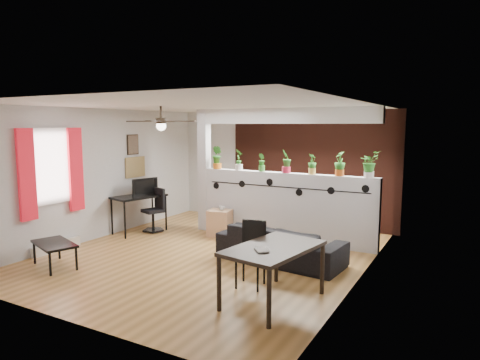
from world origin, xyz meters
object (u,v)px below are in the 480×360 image
object	(u,v)px
ceiling_fan	(161,123)
office_chair	(155,213)
potted_plant_0	(217,157)
folding_chair	(252,247)
potted_plant_3	(286,160)
dining_table	(273,252)
potted_plant_5	(340,163)
potted_plant_4	(312,163)
sofa	(280,245)
coffee_table	(54,245)
potted_plant_1	(239,159)
potted_plant_2	(262,162)
computer_desk	(139,199)
cube_shelf	(220,223)
potted_plant_6	(369,164)
cup	(222,208)

from	to	relation	value
ceiling_fan	office_chair	world-z (taller)	ceiling_fan
potted_plant_0	office_chair	xyz separation A→B (m)	(-1.15, -0.68, -1.20)
folding_chair	potted_plant_3	bearing A→B (deg)	101.80
potted_plant_0	dining_table	size ratio (longest dim) A/B	0.33
potted_plant_0	potted_plant_5	xyz separation A→B (m)	(2.63, -0.00, -0.02)
potted_plant_3	dining_table	world-z (taller)	potted_plant_3
potted_plant_4	dining_table	distance (m)	3.02
potted_plant_5	sofa	world-z (taller)	potted_plant_5
potted_plant_0	folding_chair	bearing A→B (deg)	-49.26
sofa	coffee_table	size ratio (longest dim) A/B	2.07
potted_plant_1	potted_plant_2	bearing A→B (deg)	0.00
potted_plant_0	computer_desk	xyz separation A→B (m)	(-1.40, -0.90, -0.89)
cube_shelf	folding_chair	world-z (taller)	folding_chair
potted_plant_2	folding_chair	distance (m)	2.81
potted_plant_0	cube_shelf	xyz separation A→B (m)	(0.26, -0.34, -1.33)
potted_plant_4	dining_table	bearing A→B (deg)	-80.11
potted_plant_5	cube_shelf	bearing A→B (deg)	-171.83
coffee_table	office_chair	bearing A→B (deg)	92.11
sofa	coffee_table	bearing A→B (deg)	38.42
folding_chair	computer_desk	bearing A→B (deg)	156.36
potted_plant_3	potted_plant_2	bearing A→B (deg)	180.00
potted_plant_6	folding_chair	xyz separation A→B (m)	(-1.07, -2.42, -1.05)
cup	dining_table	world-z (taller)	dining_table
potted_plant_6	cup	xyz separation A→B (m)	(-2.85, -0.34, -1.01)
potted_plant_6	coffee_table	xyz separation A→B (m)	(-4.21, -3.28, -1.24)
folding_chair	coffee_table	size ratio (longest dim) A/B	0.96
potted_plant_5	cup	bearing A→B (deg)	-171.66
potted_plant_5	potted_plant_0	bearing A→B (deg)	180.00
potted_plant_6	potted_plant_1	bearing A→B (deg)	-180.00
potted_plant_0	office_chair	size ratio (longest dim) A/B	0.53
ceiling_fan	office_chair	distance (m)	2.48
coffee_table	cup	bearing A→B (deg)	65.08
cup	office_chair	world-z (taller)	office_chair
potted_plant_6	sofa	xyz separation A→B (m)	(-1.13, -1.29, -1.30)
cube_shelf	potted_plant_3	bearing A→B (deg)	4.62
potted_plant_2	office_chair	distance (m)	2.57
potted_plant_0	potted_plant_6	xyz separation A→B (m)	(3.16, 0.00, -0.01)
potted_plant_1	cube_shelf	distance (m)	1.38
potted_plant_1	cup	world-z (taller)	potted_plant_1
potted_plant_2	potted_plant_4	xyz separation A→B (m)	(1.05, 0.00, 0.01)
ceiling_fan	potted_plant_5	size ratio (longest dim) A/B	2.66
potted_plant_4	potted_plant_6	world-z (taller)	potted_plant_6
folding_chair	dining_table	bearing A→B (deg)	-38.92
potted_plant_4	sofa	bearing A→B (deg)	-93.27
potted_plant_0	office_chair	bearing A→B (deg)	-149.18
potted_plant_3	sofa	xyz separation A→B (m)	(0.45, -1.29, -1.30)
cup	dining_table	bearing A→B (deg)	-47.53
potted_plant_2	cup	xyz separation A→B (m)	(-0.74, -0.34, -0.96)
potted_plant_1	sofa	bearing A→B (deg)	-40.58
ceiling_fan	coffee_table	xyz separation A→B (m)	(-1.03, -1.48, -1.96)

